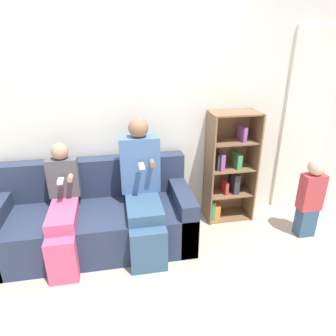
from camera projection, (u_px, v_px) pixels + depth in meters
The scene contains 8 objects.
ground_plane at pixel (127, 272), 2.74m from camera, with size 14.00×14.00×0.00m, color #B2A893.
back_wall at pixel (115, 112), 3.10m from camera, with size 10.00×0.06×2.55m.
curtain_panel at pixel (306, 124), 3.51m from camera, with size 0.59×0.04×2.11m.
couch at pixel (95, 219), 3.04m from camera, with size 1.93×0.81×0.83m.
adult_seated at pixel (142, 187), 2.89m from camera, with size 0.39×0.75×1.29m.
child_seated at pixel (63, 207), 2.76m from camera, with size 0.29×0.76×1.07m.
toddler_standing at pixel (310, 197), 3.11m from camera, with size 0.23×0.17×0.88m.
bookshelf at pixel (228, 169), 3.42m from camera, with size 0.53×0.32×1.26m.
Camera 1 is at (-0.03, -2.19, 1.94)m, focal length 32.00 mm.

